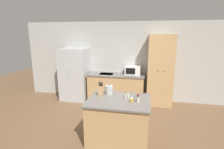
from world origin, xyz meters
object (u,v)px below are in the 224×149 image
(pantry_cabinet, at_px, (160,71))
(spice_bottle_pale_salt, at_px, (138,99))
(spice_bottle_amber_oil, at_px, (126,96))
(kettle, at_px, (109,90))
(refrigerator, at_px, (75,74))
(knife_block, at_px, (101,91))
(microwave, at_px, (133,70))
(spice_bottle_tall_dark, at_px, (138,97))
(spice_bottle_short_red, at_px, (131,100))
(spice_bottle_green_herb, at_px, (128,96))
(fire_extinguisher, at_px, (62,91))

(pantry_cabinet, xyz_separation_m, spice_bottle_pale_salt, (-0.55, -2.27, -0.12))
(spice_bottle_amber_oil, height_order, kettle, kettle)
(spice_bottle_pale_salt, bearing_deg, pantry_cabinet, 76.39)
(refrigerator, relative_size, knife_block, 5.45)
(refrigerator, distance_m, pantry_cabinet, 2.81)
(refrigerator, height_order, spice_bottle_amber_oil, refrigerator)
(pantry_cabinet, xyz_separation_m, spice_bottle_amber_oil, (-0.81, -2.13, -0.12))
(kettle, bearing_deg, spice_bottle_pale_salt, -28.48)
(microwave, bearing_deg, refrigerator, -175.33)
(spice_bottle_tall_dark, bearing_deg, spice_bottle_short_red, -119.87)
(microwave, distance_m, spice_bottle_tall_dark, 2.18)
(pantry_cabinet, height_order, spice_bottle_short_red, pantry_cabinet)
(spice_bottle_green_herb, bearing_deg, refrigerator, 135.40)
(pantry_cabinet, relative_size, spice_bottle_amber_oil, 14.66)
(microwave, bearing_deg, spice_bottle_pale_salt, -82.61)
(pantry_cabinet, xyz_separation_m, fire_extinguisher, (-3.37, -0.01, -0.90))
(fire_extinguisher, bearing_deg, pantry_cabinet, 0.11)
(refrigerator, bearing_deg, fire_extinguisher, 172.70)
(fire_extinguisher, bearing_deg, knife_block, -45.36)
(refrigerator, xyz_separation_m, spice_bottle_pale_salt, (2.25, -2.19, 0.11))
(spice_bottle_tall_dark, bearing_deg, knife_block, 177.98)
(spice_bottle_green_herb, bearing_deg, microwave, 92.40)
(refrigerator, bearing_deg, spice_bottle_green_herb, -44.60)
(fire_extinguisher, bearing_deg, spice_bottle_tall_dark, -36.42)
(spice_bottle_short_red, bearing_deg, spice_bottle_pale_salt, 3.29)
(spice_bottle_short_red, relative_size, kettle, 0.41)
(kettle, bearing_deg, knife_block, -138.25)
(fire_extinguisher, bearing_deg, kettle, -41.34)
(knife_block, bearing_deg, spice_bottle_green_herb, -3.66)
(spice_bottle_green_herb, height_order, fire_extinguisher, spice_bottle_green_herb)
(spice_bottle_amber_oil, distance_m, spice_bottle_green_herb, 0.06)
(kettle, bearing_deg, spice_bottle_short_red, -34.50)
(spice_bottle_green_herb, bearing_deg, spice_bottle_pale_salt, -40.23)
(knife_block, xyz_separation_m, spice_bottle_tall_dark, (0.79, -0.03, -0.06))
(fire_extinguisher, bearing_deg, spice_bottle_green_herb, -38.60)
(pantry_cabinet, distance_m, kettle, 2.26)
(knife_block, height_order, kettle, knife_block)
(knife_block, height_order, fire_extinguisher, knife_block)
(spice_bottle_amber_oil, relative_size, fire_extinguisher, 0.33)
(spice_bottle_pale_salt, bearing_deg, spice_bottle_green_herb, 139.77)
(spice_bottle_amber_oil, xyz_separation_m, spice_bottle_pale_salt, (0.26, -0.14, 0.00))
(spice_bottle_tall_dark, relative_size, spice_bottle_pale_salt, 0.75)
(microwave, bearing_deg, spice_bottle_short_red, -85.68)
(microwave, height_order, spice_bottle_tall_dark, microwave)
(pantry_cabinet, relative_size, knife_block, 6.88)
(kettle, xyz_separation_m, fire_extinguisher, (-2.17, 1.91, -0.81))
(pantry_cabinet, relative_size, spice_bottle_pale_salt, 14.53)
(knife_block, distance_m, spice_bottle_short_red, 0.72)
(knife_block, relative_size, spice_bottle_tall_dark, 2.81)
(pantry_cabinet, distance_m, fire_extinguisher, 3.48)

